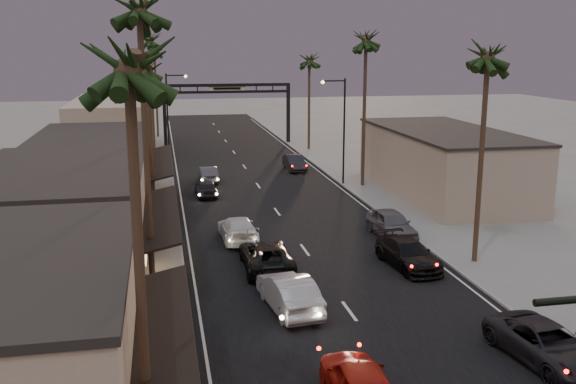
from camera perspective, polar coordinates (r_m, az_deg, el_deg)
name	(u,v)px	position (r m, az deg, el deg)	size (l,w,h in m)	color
ground	(270,202)	(48.77, -1.61, -0.91)	(200.00, 200.00, 0.00)	slate
road	(260,188)	(53.57, -2.51, 0.34)	(14.00, 120.00, 0.02)	black
sidewalk_left	(145,176)	(59.84, -12.58, 1.42)	(5.00, 92.00, 0.12)	slate
sidewalk_right	(346,168)	(62.31, 5.16, 2.12)	(5.00, 92.00, 0.12)	slate
storefront_mid	(62,226)	(34.25, -19.42, -2.84)	(8.00, 14.00, 5.50)	gray
storefront_far	(93,171)	(49.80, -16.94, 1.77)	(8.00, 16.00, 5.00)	tan
storefront_dist	(113,127)	(72.39, -15.29, 5.57)	(8.00, 20.00, 6.00)	gray
building_right	(444,163)	(52.39, 13.66, 2.49)	(8.00, 18.00, 5.00)	gray
arch	(227,98)	(77.35, -5.42, 8.29)	(15.20, 0.40, 7.27)	black
streetlight_right	(341,123)	(54.16, 4.73, 6.16)	(2.13, 0.30, 9.00)	black
streetlight_left	(170,111)	(65.01, -10.42, 7.10)	(2.13, 0.30, 9.00)	black
palm_la	(128,52)	(15.72, -14.06, 12.00)	(3.20, 3.20, 13.20)	#38281C
palm_lb	(139,2)	(28.77, -13.13, 16.13)	(3.20, 3.20, 15.20)	#38281C
palm_lc	(147,64)	(42.73, -12.42, 11.06)	(3.20, 3.20, 12.20)	#38281C
palm_ld	(149,37)	(61.72, -12.24, 13.33)	(3.20, 3.20, 14.20)	#38281C
palm_ra	(489,49)	(34.87, 17.40, 12.05)	(3.20, 3.20, 13.20)	#38281C
palm_rb	(366,36)	(53.34, 6.97, 13.64)	(3.20, 3.20, 14.20)	#38281C
palm_rc	(309,57)	(72.62, 1.91, 11.95)	(3.20, 3.20, 12.20)	#38281C
palm_far	(154,47)	(84.71, -11.82, 12.47)	(3.20, 3.20, 13.20)	#38281C
oncoming_red	(360,384)	(21.92, 6.41, -16.59)	(1.96, 4.88, 1.66)	#A0150B
oncoming_pickup	(266,256)	(34.10, -1.95, -5.69)	(2.47, 5.36, 1.49)	black
oncoming_silver	(289,293)	(29.01, 0.09, -8.93)	(1.73, 4.96, 1.63)	#A2A2A8
oncoming_white	(238,229)	(39.20, -4.48, -3.27)	(2.04, 5.03, 1.46)	silver
oncoming_dgrey	(206,188)	(50.88, -7.30, 0.36)	(1.61, 4.00, 1.36)	black
oncoming_grey_far	(208,174)	(56.29, -7.13, 1.58)	(1.46, 4.18, 1.38)	#424247
curbside_near	(547,344)	(26.41, 22.00, -12.41)	(2.40, 5.21, 1.45)	black
curbside_black	(408,254)	(35.03, 10.60, -5.42)	(2.06, 5.07, 1.47)	black
curbside_grey	(391,224)	(40.29, 9.18, -2.80)	(1.97, 4.89, 1.67)	#4E4D53
curbside_far	(294,163)	(61.17, 0.58, 2.62)	(1.55, 4.45, 1.47)	black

